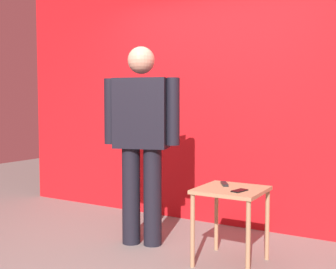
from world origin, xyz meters
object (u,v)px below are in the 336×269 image
Objects in this scene: standing_person at (142,135)px; tv_remote at (224,184)px; cell_phone at (240,191)px; side_table at (231,200)px.

standing_person is 10.72× the size of tv_remote.
cell_phone is at bearing -6.72° from standing_person.
side_table is at bearing -2.21° from standing_person.
tv_remote is (-0.20, 0.18, 0.01)m from cell_phone.
side_table is at bearing 154.17° from cell_phone.
side_table is 0.17m from cell_phone.
tv_remote is (0.80, 0.06, -0.39)m from standing_person.
standing_person is 1.03m from side_table.
tv_remote reaches higher than cell_phone.
standing_person is 1.08m from cell_phone.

